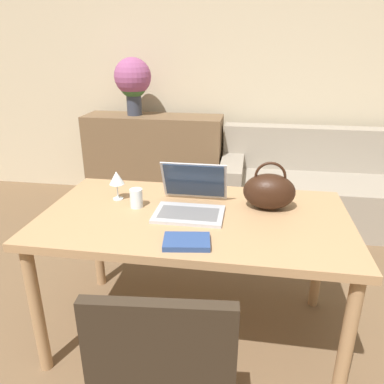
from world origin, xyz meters
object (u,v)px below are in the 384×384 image
drinking_glass (136,198)px  handbag (269,191)px  couch (322,191)px  wine_glass (117,179)px  flower_vase (133,81)px  laptop (191,198)px

drinking_glass → handbag: size_ratio=0.37×
couch → wine_glass: bearing=-132.1°
drinking_glass → handbag: bearing=7.6°
handbag → couch: bearing=69.5°
couch → flower_vase: flower_vase is taller
couch → drinking_glass: size_ratio=18.80×
couch → flower_vase: 2.04m
couch → flower_vase: bearing=174.4°
wine_glass → handbag: (0.81, 0.01, -0.02)m
drinking_glass → flower_vase: (-0.56, 1.79, 0.43)m
laptop → handbag: handbag is taller
laptop → handbag: (0.39, 0.07, 0.03)m
laptop → handbag: bearing=10.5°
handbag → flower_vase: size_ratio=0.50×
handbag → flower_vase: 2.14m
laptop → wine_glass: 0.43m
wine_glass → handbag: bearing=0.4°
wine_glass → couch: bearing=47.9°
couch → wine_glass: size_ratio=11.56×
flower_vase → couch: bearing=-5.6°
laptop → drinking_glass: laptop is taller
laptop → flower_vase: flower_vase is taller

